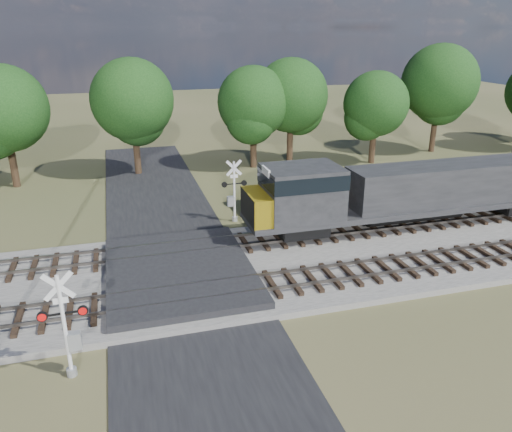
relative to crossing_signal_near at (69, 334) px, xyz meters
name	(u,v)px	position (x,y,z in m)	size (l,w,h in m)	color
ground	(182,283)	(4.64, 5.82, -1.72)	(160.00, 160.00, 0.00)	#3D4726
ballast_bed	(363,252)	(14.64, 6.32, -1.57)	(140.00, 10.00, 0.30)	gray
road	(181,282)	(4.64, 5.82, -1.68)	(7.00, 60.00, 0.08)	black
crossing_panel	(180,273)	(4.64, 6.32, -1.41)	(7.00, 9.00, 0.62)	#262628
track_near	(254,286)	(7.77, 3.82, -1.31)	(140.00, 2.60, 0.33)	black
track_far	(230,244)	(7.77, 8.82, -1.31)	(140.00, 2.60, 0.33)	black
crossing_signal_near	(69,334)	(0.00, 0.00, 0.00)	(1.67, 0.36, 4.14)	silver
crossing_signal_far	(233,196)	(9.03, 13.20, -0.04)	(1.63, 0.35, 4.05)	silver
equipment_shed	(300,190)	(13.78, 13.76, -0.22)	(5.03, 5.03, 2.96)	#482F1E
treeline	(230,100)	(11.87, 26.01, 4.16)	(77.89, 9.90, 10.35)	black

